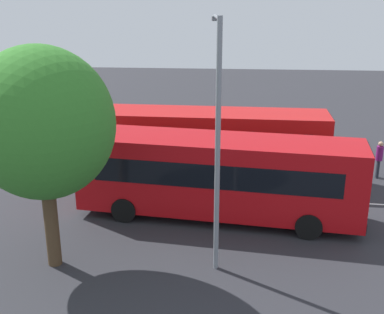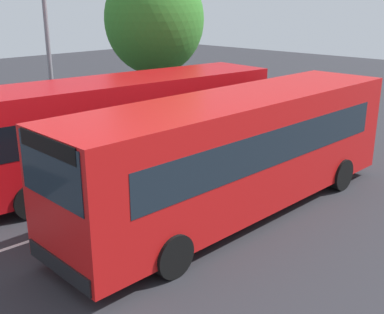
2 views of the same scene
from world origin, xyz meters
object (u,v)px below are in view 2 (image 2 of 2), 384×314
(bus_center_left, at_px, (239,150))
(depot_tree, at_px, (155,20))
(bus_far_left, at_px, (119,125))
(street_lamp, at_px, (51,31))

(bus_center_left, xyz_separation_m, depot_tree, (-4.63, -8.32, 2.91))
(bus_far_left, relative_size, street_lamp, 1.42)
(bus_center_left, relative_size, street_lamp, 1.40)
(bus_far_left, distance_m, depot_tree, 7.12)
(bus_far_left, relative_size, bus_center_left, 1.01)
(bus_center_left, bearing_deg, bus_far_left, -81.82)
(bus_center_left, distance_m, street_lamp, 8.38)
(bus_center_left, relative_size, depot_tree, 1.55)
(street_lamp, relative_size, depot_tree, 1.11)
(street_lamp, xyz_separation_m, depot_tree, (-5.16, -0.41, 0.19))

